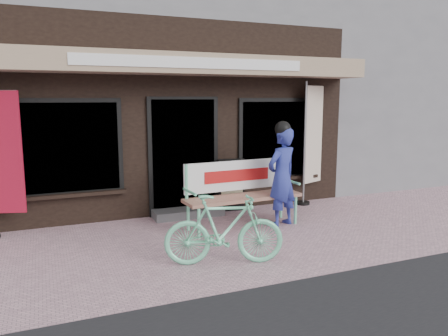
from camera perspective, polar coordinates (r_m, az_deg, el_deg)
name	(u,v)px	position (r m, az deg, el deg)	size (l,w,h in m)	color
ground	(225,245)	(6.61, 0.09, -10.08)	(70.00, 70.00, 0.00)	#C496A3
storefront	(145,64)	(11.01, -10.22, 13.25)	(7.00, 6.77, 6.00)	black
neighbor_right_near	(399,79)	(15.69, 21.85, 10.78)	(10.00, 7.00, 5.60)	slate
bench	(240,188)	(7.45, 2.15, -2.67)	(2.08, 0.64, 1.11)	#73E1AD
person	(282,175)	(7.48, 7.56, -0.89)	(0.72, 0.59, 1.80)	navy
bicycle	(224,230)	(5.76, 0.01, -8.06)	(0.44, 1.57, 0.94)	#73E1AD
nobori_red	(1,161)	(7.50, -27.08, 0.82)	(0.70, 0.34, 2.37)	gray
nobori_cream	(312,141)	(9.19, 11.41, 3.44)	(0.73, 0.41, 2.50)	gray
menu_stand	(231,184)	(8.45, 0.97, -2.15)	(0.52, 0.18, 1.02)	black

